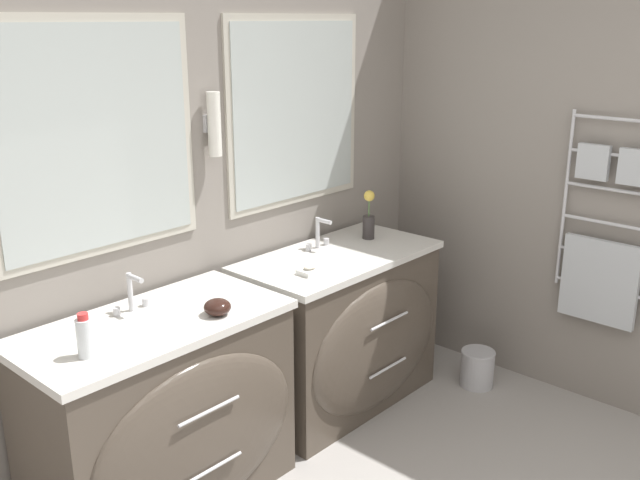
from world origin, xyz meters
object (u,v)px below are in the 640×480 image
(vanity_right, at_px, (343,329))
(toiletry_bottle, at_px, (85,337))
(waste_bin, at_px, (477,367))
(amenity_bowl, at_px, (217,307))
(vanity_left, at_px, (165,414))
(flower_vase, at_px, (369,219))

(vanity_right, height_order, toiletry_bottle, toiletry_bottle)
(toiletry_bottle, bearing_deg, waste_bin, -10.37)
(toiletry_bottle, height_order, amenity_bowl, toiletry_bottle)
(vanity_left, bearing_deg, toiletry_bottle, -170.73)
(amenity_bowl, bearing_deg, waste_bin, -12.04)
(toiletry_bottle, xyz_separation_m, amenity_bowl, (0.57, -0.06, -0.04))
(vanity_left, relative_size, flower_vase, 4.06)
(toiletry_bottle, bearing_deg, flower_vase, 4.64)
(vanity_left, xyz_separation_m, waste_bin, (1.82, -0.45, -0.32))
(vanity_left, bearing_deg, vanity_right, 0.00)
(vanity_right, xyz_separation_m, flower_vase, (0.31, 0.09, 0.53))
(vanity_right, xyz_separation_m, waste_bin, (0.66, -0.45, -0.32))
(vanity_left, height_order, amenity_bowl, amenity_bowl)
(amenity_bowl, xyz_separation_m, flower_vase, (1.26, 0.20, 0.08))
(vanity_right, bearing_deg, vanity_left, 180.00)
(vanity_left, bearing_deg, waste_bin, -14.04)
(amenity_bowl, height_order, waste_bin, amenity_bowl)
(flower_vase, bearing_deg, vanity_left, -176.47)
(waste_bin, bearing_deg, vanity_left, 165.96)
(vanity_right, distance_m, waste_bin, 0.86)
(vanity_left, xyz_separation_m, vanity_right, (1.16, 0.00, 0.00))
(amenity_bowl, relative_size, waste_bin, 0.53)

